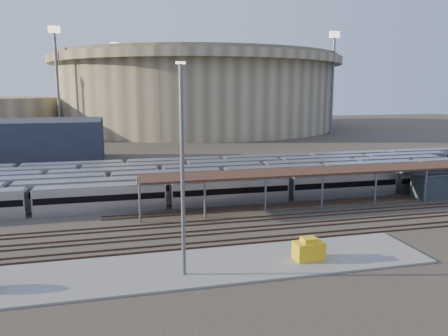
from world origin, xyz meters
TOP-DOWN VIEW (x-y plane):
  - ground at (0.00, 0.00)m, footprint 420.00×420.00m
  - apron at (-5.00, -15.00)m, footprint 50.00×9.00m
  - subway_trains at (0.56, 18.50)m, footprint 128.69×23.90m
  - inspection_shed at (22.00, 4.00)m, footprint 60.30×6.00m
  - empty_tracks at (0.00, -5.00)m, footprint 170.00×9.62m
  - stadium at (25.00, 140.00)m, footprint 124.00×124.00m
  - service_building at (-35.00, 55.00)m, footprint 42.00×20.00m
  - floodlight_0 at (-30.00, 110.00)m, footprint 4.00×1.00m
  - floodlight_2 at (70.00, 100.00)m, footprint 4.00×1.00m
  - floodlight_3 at (-10.00, 160.00)m, footprint 4.00×1.00m
  - yard_light_pole at (-4.97, -16.58)m, footprint 0.82×0.36m
  - yellow_equipment at (7.76, -15.95)m, footprint 2.99×1.94m

SIDE VIEW (x-z plane):
  - ground at x=0.00m, z-range 0.00..0.00m
  - empty_tracks at x=0.00m, z-range 0.00..0.18m
  - apron at x=-5.00m, z-range 0.00..0.20m
  - yellow_equipment at x=7.76m, z-range 0.20..2.02m
  - subway_trains at x=0.56m, z-range 0.00..3.60m
  - inspection_shed at x=22.00m, z-range 2.33..7.63m
  - service_building at x=-35.00m, z-range 0.00..10.00m
  - yard_light_pole at x=-4.97m, z-range 0.28..19.49m
  - stadium at x=25.00m, z-range 0.22..32.72m
  - floodlight_0 at x=-30.00m, z-range 1.45..39.85m
  - floodlight_2 at x=70.00m, z-range 1.45..39.85m
  - floodlight_3 at x=-10.00m, z-range 1.45..39.85m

